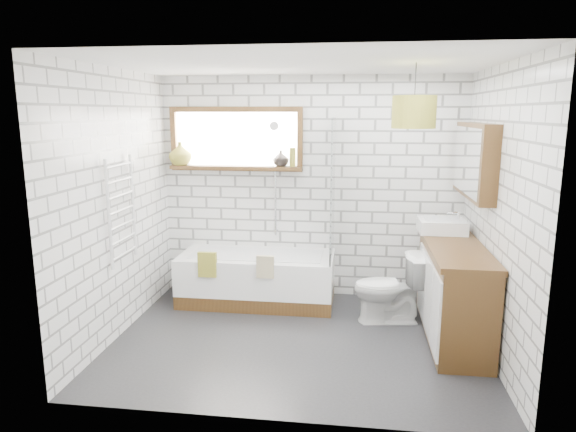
# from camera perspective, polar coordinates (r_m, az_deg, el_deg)

# --- Properties ---
(floor) EXTENTS (3.40, 2.60, 0.01)m
(floor) POSITION_cam_1_polar(r_m,az_deg,el_deg) (4.96, 1.03, -13.63)
(floor) COLOR black
(floor) RESTS_ON ground
(ceiling) EXTENTS (3.40, 2.60, 0.01)m
(ceiling) POSITION_cam_1_polar(r_m,az_deg,el_deg) (4.51, 1.15, 16.62)
(ceiling) COLOR white
(ceiling) RESTS_ON ground
(wall_back) EXTENTS (3.40, 0.01, 2.50)m
(wall_back) POSITION_cam_1_polar(r_m,az_deg,el_deg) (5.85, 2.53, 3.11)
(wall_back) COLOR white
(wall_back) RESTS_ON ground
(wall_front) EXTENTS (3.40, 0.01, 2.50)m
(wall_front) POSITION_cam_1_polar(r_m,az_deg,el_deg) (3.31, -1.47, -3.40)
(wall_front) COLOR white
(wall_front) RESTS_ON ground
(wall_left) EXTENTS (0.01, 2.60, 2.50)m
(wall_left) POSITION_cam_1_polar(r_m,az_deg,el_deg) (5.05, -18.51, 1.19)
(wall_left) COLOR white
(wall_left) RESTS_ON ground
(wall_right) EXTENTS (0.01, 2.60, 2.50)m
(wall_right) POSITION_cam_1_polar(r_m,az_deg,el_deg) (4.70, 22.21, 0.20)
(wall_right) COLOR white
(wall_right) RESTS_ON ground
(window) EXTENTS (1.52, 0.16, 0.68)m
(window) POSITION_cam_1_polar(r_m,az_deg,el_deg) (5.89, -5.82, 8.50)
(window) COLOR #35210E
(window) RESTS_ON wall_back
(towel_radiator) EXTENTS (0.06, 0.52, 1.00)m
(towel_radiator) POSITION_cam_1_polar(r_m,az_deg,el_deg) (5.04, -18.01, 0.63)
(towel_radiator) COLOR white
(towel_radiator) RESTS_ON wall_left
(mirror_cabinet) EXTENTS (0.16, 1.20, 0.70)m
(mirror_cabinet) POSITION_cam_1_polar(r_m,az_deg,el_deg) (5.21, 20.00, 5.83)
(mirror_cabinet) COLOR #35210E
(mirror_cabinet) RESTS_ON wall_right
(shower_riser) EXTENTS (0.02, 0.02, 1.30)m
(shower_riser) POSITION_cam_1_polar(r_m,az_deg,el_deg) (5.84, -1.42, 4.10)
(shower_riser) COLOR silver
(shower_riser) RESTS_ON wall_back
(bathtub) EXTENTS (1.70, 0.75, 0.55)m
(bathtub) POSITION_cam_1_polar(r_m,az_deg,el_deg) (5.79, -3.46, -6.93)
(bathtub) COLOR white
(bathtub) RESTS_ON floor
(shower_screen) EXTENTS (0.02, 0.72, 1.50)m
(shower_screen) POSITION_cam_1_polar(r_m,az_deg,el_deg) (5.45, 4.99, 2.99)
(shower_screen) COLOR white
(shower_screen) RESTS_ON bathtub
(towel_green) EXTENTS (0.20, 0.05, 0.27)m
(towel_green) POSITION_cam_1_polar(r_m,az_deg,el_deg) (5.47, -8.95, -5.36)
(towel_green) COLOR olive
(towel_green) RESTS_ON bathtub
(towel_beige) EXTENTS (0.18, 0.05, 0.24)m
(towel_beige) POSITION_cam_1_polar(r_m,az_deg,el_deg) (5.33, -2.54, -5.67)
(towel_beige) COLOR tan
(towel_beige) RESTS_ON bathtub
(vanity) EXTENTS (0.51, 1.57, 0.90)m
(vanity) POSITION_cam_1_polar(r_m,az_deg,el_deg) (5.12, 17.90, -7.91)
(vanity) COLOR #35210E
(vanity) RESTS_ON floor
(basin) EXTENTS (0.46, 0.40, 0.13)m
(basin) POSITION_cam_1_polar(r_m,az_deg,el_deg) (5.44, 16.70, -1.02)
(basin) COLOR white
(basin) RESTS_ON vanity
(tap) EXTENTS (0.04, 0.04, 0.16)m
(tap) POSITION_cam_1_polar(r_m,az_deg,el_deg) (5.46, 18.40, -0.40)
(tap) COLOR silver
(tap) RESTS_ON vanity
(toilet) EXTENTS (0.49, 0.74, 0.71)m
(toilet) POSITION_cam_1_polar(r_m,az_deg,el_deg) (5.33, 11.14, -7.88)
(toilet) COLOR white
(toilet) RESTS_ON floor
(vase_olive) EXTENTS (0.32, 0.32, 0.27)m
(vase_olive) POSITION_cam_1_polar(r_m,az_deg,el_deg) (6.06, -11.89, 6.62)
(vase_olive) COLOR olive
(vase_olive) RESTS_ON window
(vase_dark) EXTENTS (0.21, 0.21, 0.18)m
(vase_dark) POSITION_cam_1_polar(r_m,az_deg,el_deg) (5.78, -0.81, 6.23)
(vase_dark) COLOR black
(vase_dark) RESTS_ON window
(bottle) EXTENTS (0.08, 0.08, 0.21)m
(bottle) POSITION_cam_1_polar(r_m,az_deg,el_deg) (5.76, 0.50, 6.35)
(bottle) COLOR olive
(bottle) RESTS_ON window
(pendant) EXTENTS (0.37, 0.37, 0.27)m
(pendant) POSITION_cam_1_polar(r_m,az_deg,el_deg) (4.50, 13.82, 11.15)
(pendant) COLOR olive
(pendant) RESTS_ON ceiling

